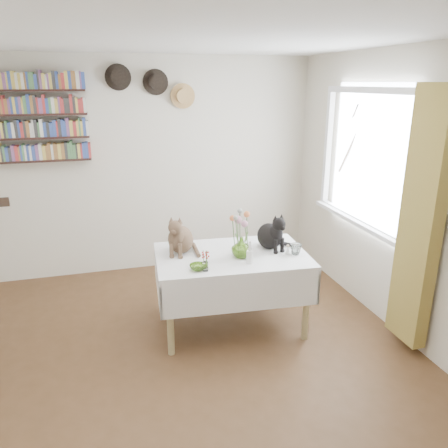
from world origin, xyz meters
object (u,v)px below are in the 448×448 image
object	(u,v)px
flower_vase	(241,247)
bookshelf_unit	(38,118)
dining_table	(232,272)
black_cat	(269,229)
tabby_cat	(180,232)

from	to	relation	value
flower_vase	bookshelf_unit	distance (m)	2.58
flower_vase	dining_table	bearing A→B (deg)	125.29
dining_table	bookshelf_unit	size ratio (longest dim) A/B	1.42
dining_table	flower_vase	bearing A→B (deg)	-54.71
black_cat	flower_vase	distance (m)	0.36
tabby_cat	flower_vase	world-z (taller)	tabby_cat
bookshelf_unit	tabby_cat	bearing A→B (deg)	-47.48
black_cat	bookshelf_unit	bearing A→B (deg)	127.02
tabby_cat	black_cat	xyz separation A→B (m)	(0.81, -0.12, -0.01)
dining_table	flower_vase	xyz separation A→B (m)	(0.06, -0.09, 0.27)
black_cat	tabby_cat	bearing A→B (deg)	154.04
tabby_cat	bookshelf_unit	bearing A→B (deg)	160.32
black_cat	bookshelf_unit	size ratio (longest dim) A/B	0.36
dining_table	bookshelf_unit	xyz separation A→B (m)	(-1.66, 1.53, 1.30)
black_cat	flower_vase	bearing A→B (deg)	-172.33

